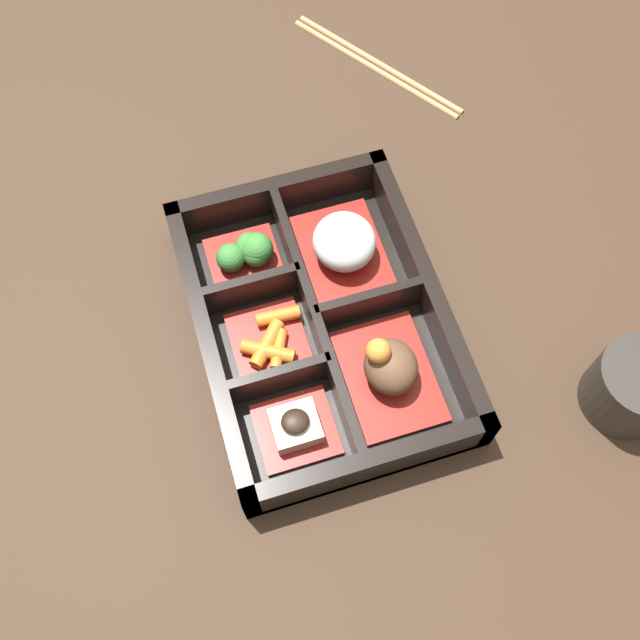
% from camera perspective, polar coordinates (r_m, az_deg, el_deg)
% --- Properties ---
extents(ground_plane, '(3.00, 3.00, 0.00)m').
position_cam_1_polar(ground_plane, '(0.69, 0.00, -0.90)').
color(ground_plane, '#382619').
extents(bento_base, '(0.29, 0.21, 0.01)m').
position_cam_1_polar(bento_base, '(0.68, 0.00, -0.73)').
color(bento_base, black).
rests_on(bento_base, ground_plane).
extents(bento_rim, '(0.29, 0.21, 0.05)m').
position_cam_1_polar(bento_rim, '(0.66, -0.20, -0.06)').
color(bento_rim, black).
rests_on(bento_rim, ground_plane).
extents(bowl_rice, '(0.11, 0.08, 0.05)m').
position_cam_1_polar(bowl_rice, '(0.69, 1.85, 5.76)').
color(bowl_rice, maroon).
rests_on(bowl_rice, bento_base).
extents(bowl_stew, '(0.11, 0.08, 0.06)m').
position_cam_1_polar(bowl_stew, '(0.64, 5.31, -3.70)').
color(bowl_stew, maroon).
rests_on(bowl_stew, bento_base).
extents(bowl_greens, '(0.06, 0.07, 0.04)m').
position_cam_1_polar(bowl_greens, '(0.70, -5.63, 5.05)').
color(bowl_greens, maroon).
rests_on(bowl_greens, bento_base).
extents(bowl_carrots, '(0.07, 0.07, 0.02)m').
position_cam_1_polar(bowl_carrots, '(0.67, -3.81, -1.55)').
color(bowl_carrots, maroon).
rests_on(bowl_carrots, bento_base).
extents(bowl_tofu, '(0.06, 0.07, 0.03)m').
position_cam_1_polar(bowl_tofu, '(0.63, -1.86, -8.16)').
color(bowl_tofu, maroon).
rests_on(bowl_tofu, bento_base).
extents(tea_cup, '(0.08, 0.08, 0.06)m').
position_cam_1_polar(tea_cup, '(0.68, 22.83, -4.65)').
color(tea_cup, '#2D2823').
rests_on(tea_cup, ground_plane).
extents(chopsticks, '(0.19, 0.14, 0.01)m').
position_cam_1_polar(chopsticks, '(0.87, 4.35, 18.87)').
color(chopsticks, '#A87F51').
rests_on(chopsticks, ground_plane).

